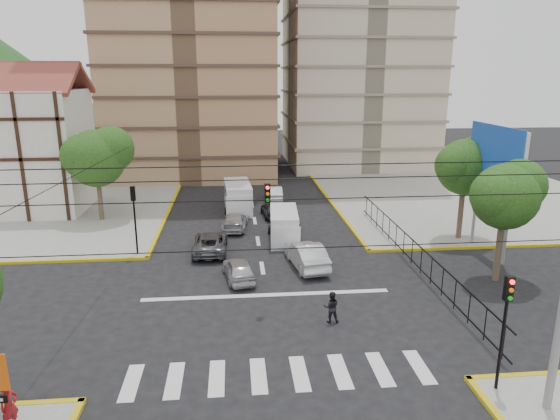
{
  "coord_description": "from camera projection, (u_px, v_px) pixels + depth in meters",
  "views": [
    {
      "loc": [
        -1.56,
        -22.85,
        11.26
      ],
      "look_at": [
        0.93,
        3.48,
        4.0
      ],
      "focal_mm": 32.0,
      "sensor_mm": 36.0,
      "label": 1
    }
  ],
  "objects": [
    {
      "name": "van_right_lane",
      "position": [
        284.0,
        227.0,
        34.38
      ],
      "size": [
        2.16,
        4.81,
        2.12
      ],
      "rotation": [
        0.0,
        0.0,
        -0.07
      ],
      "color": "silver",
      "rests_on": "ground"
    },
    {
      "name": "car_white_front_right",
      "position": [
        307.0,
        255.0,
        29.85
      ],
      "size": [
        2.3,
        4.85,
        1.53
      ],
      "primitive_type": "imported",
      "rotation": [
        0.0,
        0.0,
        3.29
      ],
      "color": "silver",
      "rests_on": "ground"
    },
    {
      "name": "billboard",
      "position": [
        496.0,
        162.0,
        30.54
      ],
      "size": [
        0.36,
        6.2,
        8.1
      ],
      "color": "slate",
      "rests_on": "ground"
    },
    {
      "name": "car_white_rear_right",
      "position": [
        274.0,
        193.0,
        45.81
      ],
      "size": [
        1.52,
        4.03,
        1.31
      ],
      "primitive_type": "imported",
      "rotation": [
        0.0,
        0.0,
        3.11
      ],
      "color": "white",
      "rests_on": "ground"
    },
    {
      "name": "car_silver_front_left",
      "position": [
        239.0,
        269.0,
        28.06
      ],
      "size": [
        2.05,
        3.83,
        1.24
      ],
      "primitive_type": "imported",
      "rotation": [
        0.0,
        0.0,
        3.31
      ],
      "color": "#B6B6BB",
      "rests_on": "ground"
    },
    {
      "name": "traffic_light_nw",
      "position": [
        134.0,
        209.0,
        31.02
      ],
      "size": [
        0.28,
        0.22,
        4.4
      ],
      "color": "black",
      "rests_on": "ground"
    },
    {
      "name": "tree_park_c",
      "position": [
        467.0,
        164.0,
        33.58
      ],
      "size": [
        4.65,
        3.8,
        7.25
      ],
      "color": "#473828",
      "rests_on": "ground"
    },
    {
      "name": "park_fence",
      "position": [
        411.0,
        266.0,
        30.2
      ],
      "size": [
        0.1,
        22.5,
        1.66
      ],
      "primitive_type": null,
      "color": "black",
      "rests_on": "ground"
    },
    {
      "name": "car_silver_rear_left",
      "position": [
        235.0,
        221.0,
        37.25
      ],
      "size": [
        2.17,
        4.38,
        1.23
      ],
      "primitive_type": "imported",
      "rotation": [
        0.0,
        0.0,
        3.03
      ],
      "color": "#B0B0B5",
      "rests_on": "ground"
    },
    {
      "name": "van_left_lane",
      "position": [
        238.0,
        198.0,
        41.85
      ],
      "size": [
        2.36,
        5.4,
        2.38
      ],
      "rotation": [
        0.0,
        0.0,
        0.06
      ],
      "color": "silver",
      "rests_on": "ground"
    },
    {
      "name": "ground",
      "position": [
        268.0,
        305.0,
        25.06
      ],
      "size": [
        160.0,
        160.0,
        0.0
      ],
      "primitive_type": "plane",
      "color": "black",
      "rests_on": "ground"
    },
    {
      "name": "sidewalk_ne",
      "position": [
        469.0,
        199.0,
        46.05
      ],
      "size": [
        26.0,
        26.0,
        0.15
      ],
      "primitive_type": "cube",
      "color": "gray",
      "rests_on": "ground"
    },
    {
      "name": "traffic_light_se",
      "position": [
        505.0,
        314.0,
        17.46
      ],
      "size": [
        0.28,
        0.22,
        4.4
      ],
      "color": "black",
      "rests_on": "ground"
    },
    {
      "name": "traffic_light_hanging",
      "position": [
        271.0,
        202.0,
        21.55
      ],
      "size": [
        18.0,
        9.12,
        0.92
      ],
      "color": "black",
      "rests_on": "ground"
    },
    {
      "name": "crosswalk_stripes",
      "position": [
        279.0,
        374.0,
        19.3
      ],
      "size": [
        12.0,
        2.4,
        0.01
      ],
      "primitive_type": "cube",
      "color": "silver",
      "rests_on": "ground"
    },
    {
      "name": "pedestrian_sw_corner",
      "position": [
        9.0,
        407.0,
        15.94
      ],
      "size": [
        0.67,
        0.72,
        1.65
      ],
      "primitive_type": "imported",
      "rotation": [
        0.0,
        0.0,
        0.97
      ],
      "color": "maroon",
      "rests_on": "sidewalk_sw"
    },
    {
      "name": "stop_line",
      "position": [
        267.0,
        295.0,
        26.21
      ],
      "size": [
        13.0,
        0.4,
        0.01
      ],
      "primitive_type": "cube",
      "color": "silver",
      "rests_on": "ground"
    },
    {
      "name": "car_darkgrey_mid_right",
      "position": [
        272.0,
        210.0,
        40.37
      ],
      "size": [
        1.78,
        3.71,
        1.22
      ],
      "primitive_type": "imported",
      "rotation": [
        0.0,
        0.0,
        3.24
      ],
      "color": "black",
      "rests_on": "ground"
    },
    {
      "name": "tudor_building",
      "position": [
        21.0,
        149.0,
        41.16
      ],
      "size": [
        10.8,
        8.05,
        12.23
      ],
      "color": "silver",
      "rests_on": "ground"
    },
    {
      "name": "tree_park_a",
      "position": [
        507.0,
        194.0,
        26.85
      ],
      "size": [
        4.41,
        3.6,
        6.83
      ],
      "color": "#473828",
      "rests_on": "ground"
    },
    {
      "name": "sidewalk_nw",
      "position": [
        17.0,
        209.0,
        42.44
      ],
      "size": [
        26.0,
        26.0,
        0.15
      ],
      "primitive_type": "cube",
      "color": "gray",
      "rests_on": "ground"
    },
    {
      "name": "tree_tudor",
      "position": [
        97.0,
        155.0,
        37.98
      ],
      "size": [
        5.39,
        4.4,
        7.43
      ],
      "color": "#473828",
      "rests_on": "ground"
    },
    {
      "name": "pedestrian_crosswalk",
      "position": [
        331.0,
        307.0,
        23.19
      ],
      "size": [
        0.79,
        0.64,
        1.53
      ],
      "primitive_type": "imported",
      "rotation": [
        0.0,
        0.0,
        3.06
      ],
      "color": "black",
      "rests_on": "ground"
    },
    {
      "name": "car_grey_mid_left",
      "position": [
        210.0,
        243.0,
        32.37
      ],
      "size": [
        2.18,
        4.65,
        1.29
      ],
      "primitive_type": "imported",
      "rotation": [
        0.0,
        0.0,
        3.13
      ],
      "color": "#595A61",
      "rests_on": "ground"
    }
  ]
}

